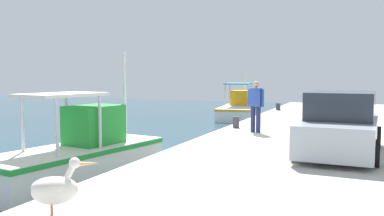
# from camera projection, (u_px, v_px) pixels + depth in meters

# --- Properties ---
(quay_pier) EXTENTS (36.00, 10.00, 0.80)m
(quay_pier) POSITION_uv_depth(u_px,v_px,m) (367.00, 158.00, 11.93)
(quay_pier) COLOR #BCB7AD
(quay_pier) RESTS_ON ground
(fishing_boat_second) EXTENTS (5.41, 2.66, 3.48)m
(fishing_boat_second) POSITION_uv_depth(u_px,v_px,m) (79.00, 155.00, 11.01)
(fishing_boat_second) COLOR silver
(fishing_boat_second) RESTS_ON ground
(fishing_boat_third) EXTENTS (6.66, 2.92, 3.10)m
(fishing_boat_third) POSITION_uv_depth(u_px,v_px,m) (240.00, 108.00, 27.30)
(fishing_boat_third) COLOR white
(fishing_boat_third) RESTS_ON ground
(pelican) EXTENTS (0.77, 0.87, 0.82)m
(pelican) POSITION_uv_depth(u_px,v_px,m) (55.00, 188.00, 5.85)
(pelican) COLOR tan
(pelican) RESTS_ON quay_pier
(fisherman_standing) EXTENTS (0.29, 0.59, 1.78)m
(fisherman_standing) POSITION_uv_depth(u_px,v_px,m) (256.00, 104.00, 14.36)
(fisherman_standing) COLOR #1E234C
(fisherman_standing) RESTS_ON quay_pier
(parked_car) EXTENTS (4.18, 2.03, 1.57)m
(parked_car) POSITION_uv_depth(u_px,v_px,m) (340.00, 125.00, 10.50)
(parked_car) COLOR black
(parked_car) RESTS_ON quay_pier
(mooring_bollard_second) EXTENTS (0.24, 0.24, 0.43)m
(mooring_bollard_second) POSITION_uv_depth(u_px,v_px,m) (236.00, 122.00, 15.66)
(mooring_bollard_second) COLOR #333338
(mooring_bollard_second) RESTS_ON quay_pier
(mooring_bollard_third) EXTENTS (0.25, 0.25, 0.40)m
(mooring_bollard_third) POSITION_uv_depth(u_px,v_px,m) (278.00, 107.00, 23.60)
(mooring_bollard_third) COLOR #333338
(mooring_bollard_third) RESTS_ON quay_pier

